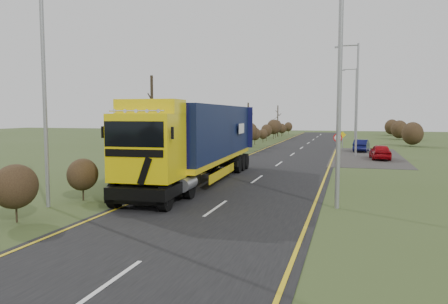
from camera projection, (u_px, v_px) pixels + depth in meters
ground at (240, 192)px, 21.09m from camera, size 160.00×160.00×0.00m
road at (274, 167)px, 30.66m from camera, size 8.00×120.00×0.02m
layby at (366, 156)px, 38.44m from camera, size 6.00×18.00×0.02m
lane_markings at (274, 167)px, 30.36m from camera, size 7.52×116.00×0.01m
hedgerow at (184, 145)px, 30.16m from camera, size 2.24×102.04×6.05m
lorry at (199, 138)px, 23.60m from camera, size 3.23×15.64×4.33m
car_red_hatchback at (380, 152)px, 35.83m from camera, size 1.69×3.77×1.26m
car_blue_sedan at (361, 146)px, 43.32m from camera, size 1.72×3.78×1.20m
streetlight_near at (337, 82)px, 16.95m from camera, size 1.93×0.18×9.05m
streetlight_mid at (355, 94)px, 38.40m from camera, size 2.10×0.20×9.89m
streetlight_far at (355, 100)px, 62.25m from camera, size 2.17×0.20×10.25m
left_pole at (44, 73)px, 17.12m from camera, size 0.16×0.16×10.68m
speed_sign at (338, 143)px, 32.02m from camera, size 0.64×0.10×2.32m
warning_board at (342, 138)px, 46.29m from camera, size 0.72×0.11×1.89m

